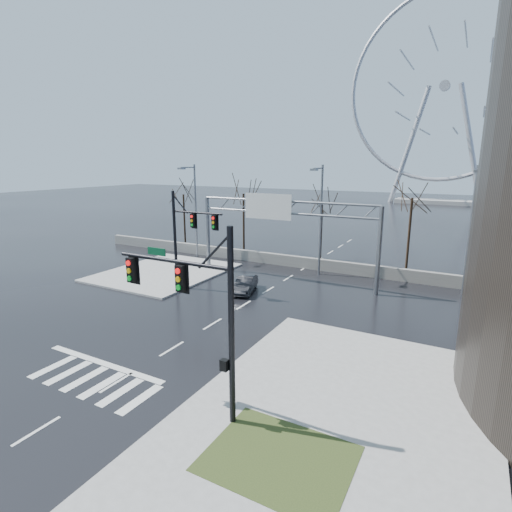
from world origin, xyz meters
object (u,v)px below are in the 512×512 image
Objects in this scene: signal_mast_far at (185,232)px; sign_gantry at (280,222)px; car at (245,284)px; signal_mast_near at (201,304)px; ferris_wheel at (444,94)px.

signal_mast_far is 8.14m from sign_gantry.
signal_mast_near is at bearing -82.13° from car.
signal_mast_near is 1.00× the size of signal_mast_far.
ferris_wheel is 13.31× the size of car.
sign_gantry is (5.49, 6.00, 0.35)m from signal_mast_far.
sign_gantry reaches higher than car.
car is (-6.45, -84.25, -25.50)m from ferris_wheel.
signal_mast_far is 0.16× the size of ferris_wheel.
signal_mast_far is at bearing -132.47° from sign_gantry.
car is (4.42, 1.79, -4.20)m from signal_mast_far.
sign_gantry is (-5.52, 19.00, 0.31)m from signal_mast_near.
signal_mast_far is 89.30m from ferris_wheel.
signal_mast_near is 2.09× the size of car.
ferris_wheel is (-0.14, 99.04, 21.26)m from signal_mast_near.
car is at bearing -94.38° from ferris_wheel.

